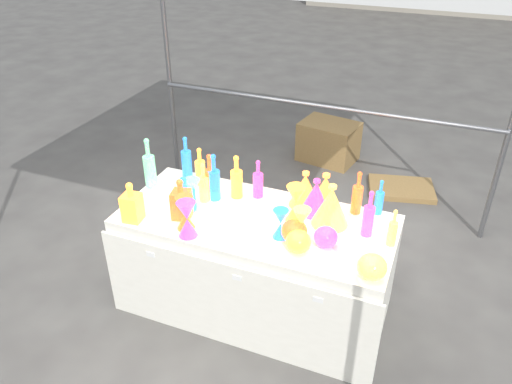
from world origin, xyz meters
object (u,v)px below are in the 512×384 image
at_px(cardboard_box_closed, 328,142).
at_px(lampshade_0, 305,189).
at_px(bottle_0, 200,166).
at_px(decanter_0, 131,202).
at_px(display_table, 255,264).
at_px(globe_0, 298,243).
at_px(hourglass_0, 185,213).

height_order(cardboard_box_closed, lampshade_0, lampshade_0).
xyz_separation_m(bottle_0, decanter_0, (-0.18, -0.59, -0.01)).
bearing_deg(display_table, globe_0, -31.46).
height_order(display_table, globe_0, globe_0).
bearing_deg(cardboard_box_closed, lampshade_0, -70.14).
distance_m(display_table, lampshade_0, 0.63).
bearing_deg(globe_0, cardboard_box_closed, 100.21).
bearing_deg(bottle_0, display_table, -27.51).
bearing_deg(display_table, cardboard_box_closed, 92.81).
xyz_separation_m(cardboard_box_closed, bottle_0, (-0.42, -2.16, 0.67)).
bearing_deg(decanter_0, cardboard_box_closed, 70.54).
bearing_deg(display_table, bottle_0, 152.49).
relative_size(bottle_0, decanter_0, 1.04).
xyz_separation_m(cardboard_box_closed, globe_0, (0.48, -2.67, 0.59)).
bearing_deg(globe_0, display_table, 148.54).
xyz_separation_m(bottle_0, lampshade_0, (0.79, 0.01, -0.02)).
bearing_deg(hourglass_0, decanter_0, -172.79).
bearing_deg(decanter_0, globe_0, -2.66).
bearing_deg(globe_0, lampshade_0, 103.17).
distance_m(cardboard_box_closed, lampshade_0, 2.28).
xyz_separation_m(decanter_0, lampshade_0, (0.97, 0.59, -0.01)).
bearing_deg(lampshade_0, bottle_0, -157.74).
distance_m(decanter_0, lampshade_0, 1.14).
height_order(bottle_0, hourglass_0, bottle_0).
bearing_deg(decanter_0, lampshade_0, 24.42).
bearing_deg(hourglass_0, lampshade_0, 41.84).
relative_size(display_table, globe_0, 12.11).
xyz_separation_m(display_table, decanter_0, (-0.73, -0.30, 0.51)).
bearing_deg(hourglass_0, cardboard_box_closed, 84.74).
distance_m(display_table, hourglass_0, 0.67).
distance_m(cardboard_box_closed, decanter_0, 2.89).
height_order(bottle_0, globe_0, bottle_0).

